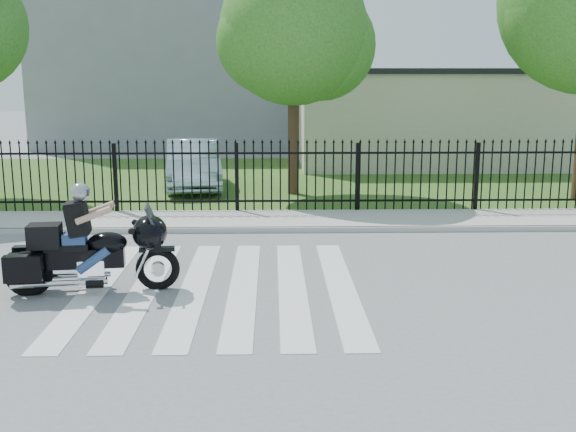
{
  "coord_description": "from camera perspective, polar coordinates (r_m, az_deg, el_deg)",
  "views": [
    {
      "loc": [
        0.88,
        -10.58,
        3.37
      ],
      "look_at": [
        1.15,
        0.94,
        1.0
      ],
      "focal_mm": 42.0,
      "sensor_mm": 36.0,
      "label": 1
    }
  ],
  "objects": [
    {
      "name": "building_low_roof",
      "position": [
        27.27,
        11.87,
        11.85
      ],
      "size": [
        10.2,
        6.2,
        0.2
      ],
      "primitive_type": "cube",
      "color": "black",
      "rests_on": "building_low"
    },
    {
      "name": "crosswalk",
      "position": [
        11.13,
        -5.86,
        -6.03
      ],
      "size": [
        5.0,
        5.5,
        0.01
      ],
      "primitive_type": null,
      "color": "silver",
      "rests_on": "ground"
    },
    {
      "name": "building_low",
      "position": [
        27.32,
        11.71,
        7.97
      ],
      "size": [
        10.0,
        6.0,
        3.5
      ],
      "primitive_type": "cube",
      "color": "beige",
      "rests_on": "ground"
    },
    {
      "name": "curb",
      "position": [
        14.97,
        -4.69,
        -1.19
      ],
      "size": [
        40.0,
        0.12,
        0.12
      ],
      "primitive_type": "cube",
      "color": "#ADAAA3",
      "rests_on": "ground"
    },
    {
      "name": "ground",
      "position": [
        11.14,
        -5.86,
        -6.06
      ],
      "size": [
        120.0,
        120.0,
        0.0
      ],
      "primitive_type": "plane",
      "color": "slate",
      "rests_on": "ground"
    },
    {
      "name": "building_tall",
      "position": [
        36.88,
        -7.67,
        15.6
      ],
      "size": [
        15.0,
        10.0,
        12.0
      ],
      "primitive_type": "cube",
      "color": "gray",
      "rests_on": "ground"
    },
    {
      "name": "sidewalk",
      "position": [
        15.95,
        -4.49,
        -0.4
      ],
      "size": [
        40.0,
        2.0,
        0.12
      ],
      "primitive_type": "cube",
      "color": "#ADAAA3",
      "rests_on": "ground"
    },
    {
      "name": "tree_mid",
      "position": [
        19.63,
        0.48,
        15.4
      ],
      "size": [
        4.2,
        4.2,
        6.78
      ],
      "color": "#382316",
      "rests_on": "ground"
    },
    {
      "name": "iron_fence",
      "position": [
        16.78,
        -4.35,
        3.13
      ],
      "size": [
        26.0,
        0.04,
        1.8
      ],
      "color": "black",
      "rests_on": "ground"
    },
    {
      "name": "motorcycle_rider",
      "position": [
        11.12,
        -16.65,
        -2.55
      ],
      "size": [
        2.73,
        1.06,
        1.81
      ],
      "rotation": [
        0.0,
        0.0,
        0.12
      ],
      "color": "black",
      "rests_on": "ground"
    },
    {
      "name": "parked_car",
      "position": [
        20.94,
        -8.01,
        4.35
      ],
      "size": [
        2.14,
        4.68,
        1.49
      ],
      "primitive_type": "imported",
      "rotation": [
        0.0,
        0.0,
        0.13
      ],
      "color": "#ACC5D9",
      "rests_on": "grass_strip"
    },
    {
      "name": "grass_strip",
      "position": [
        22.84,
        -3.55,
        3.13
      ],
      "size": [
        40.0,
        12.0,
        0.02
      ],
      "primitive_type": "cube",
      "color": "#34591E",
      "rests_on": "ground"
    }
  ]
}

